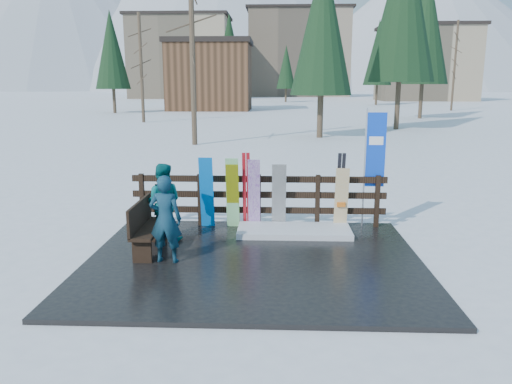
{
  "coord_description": "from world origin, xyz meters",
  "views": [
    {
      "loc": [
        0.39,
        -8.52,
        3.16
      ],
      "look_at": [
        -0.01,
        1.0,
        1.1
      ],
      "focal_mm": 35.0,
      "sensor_mm": 36.0,
      "label": 1
    }
  ],
  "objects_px": {
    "bench": "(146,225)",
    "snowboard_2": "(233,196)",
    "snowboard_5": "(341,199)",
    "snowboard_3": "(254,194)",
    "rental_flag": "(373,154)",
    "person_back": "(163,202)",
    "snowboard_1": "(232,193)",
    "snowboard_4": "(279,196)",
    "person_front": "(165,219)",
    "snowboard_0": "(207,193)"
  },
  "relations": [
    {
      "from": "bench",
      "to": "rental_flag",
      "type": "distance_m",
      "value": 5.02
    },
    {
      "from": "snowboard_1",
      "to": "person_front",
      "type": "height_order",
      "value": "person_front"
    },
    {
      "from": "snowboard_1",
      "to": "snowboard_4",
      "type": "relative_size",
      "value": 1.07
    },
    {
      "from": "snowboard_4",
      "to": "person_front",
      "type": "height_order",
      "value": "person_front"
    },
    {
      "from": "snowboard_2",
      "to": "snowboard_4",
      "type": "height_order",
      "value": "snowboard_4"
    },
    {
      "from": "snowboard_5",
      "to": "rental_flag",
      "type": "relative_size",
      "value": 0.53
    },
    {
      "from": "bench",
      "to": "snowboard_3",
      "type": "bearing_deg",
      "value": 40.37
    },
    {
      "from": "snowboard_0",
      "to": "snowboard_2",
      "type": "relative_size",
      "value": 1.08
    },
    {
      "from": "snowboard_3",
      "to": "person_back",
      "type": "distance_m",
      "value": 2.01
    },
    {
      "from": "snowboard_0",
      "to": "rental_flag",
      "type": "xyz_separation_m",
      "value": [
        3.59,
        0.27,
        0.82
      ]
    },
    {
      "from": "snowboard_1",
      "to": "person_back",
      "type": "height_order",
      "value": "person_back"
    },
    {
      "from": "snowboard_1",
      "to": "snowboard_0",
      "type": "bearing_deg",
      "value": -180.0
    },
    {
      "from": "snowboard_2",
      "to": "person_back",
      "type": "relative_size",
      "value": 0.94
    },
    {
      "from": "snowboard_0",
      "to": "snowboard_1",
      "type": "relative_size",
      "value": 1.01
    },
    {
      "from": "snowboard_5",
      "to": "person_back",
      "type": "bearing_deg",
      "value": -165.57
    },
    {
      "from": "snowboard_1",
      "to": "snowboard_3",
      "type": "relative_size",
      "value": 1.0
    },
    {
      "from": "snowboard_3",
      "to": "bench",
      "type": "bearing_deg",
      "value": -139.63
    },
    {
      "from": "snowboard_4",
      "to": "snowboard_0",
      "type": "bearing_deg",
      "value": 180.0
    },
    {
      "from": "snowboard_5",
      "to": "snowboard_2",
      "type": "bearing_deg",
      "value": 180.0
    },
    {
      "from": "snowboard_0",
      "to": "rental_flag",
      "type": "bearing_deg",
      "value": 4.3
    },
    {
      "from": "snowboard_2",
      "to": "snowboard_3",
      "type": "height_order",
      "value": "snowboard_3"
    },
    {
      "from": "snowboard_1",
      "to": "snowboard_5",
      "type": "xyz_separation_m",
      "value": [
        2.35,
        -0.0,
        -0.1
      ]
    },
    {
      "from": "snowboard_0",
      "to": "person_back",
      "type": "bearing_deg",
      "value": -128.6
    },
    {
      "from": "bench",
      "to": "person_back",
      "type": "height_order",
      "value": "person_back"
    },
    {
      "from": "snowboard_1",
      "to": "snowboard_3",
      "type": "xyz_separation_m",
      "value": [
        0.47,
        -0.0,
        -0.01
      ]
    },
    {
      "from": "bench",
      "to": "snowboard_5",
      "type": "bearing_deg",
      "value": 23.39
    },
    {
      "from": "snowboard_0",
      "to": "person_front",
      "type": "relative_size",
      "value": 1.02
    },
    {
      "from": "snowboard_2",
      "to": "snowboard_4",
      "type": "distance_m",
      "value": 1.0
    },
    {
      "from": "snowboard_5",
      "to": "rental_flag",
      "type": "xyz_separation_m",
      "value": [
        0.68,
        0.27,
        0.93
      ]
    },
    {
      "from": "snowboard_1",
      "to": "snowboard_4",
      "type": "height_order",
      "value": "snowboard_1"
    },
    {
      "from": "snowboard_0",
      "to": "snowboard_5",
      "type": "height_order",
      "value": "snowboard_0"
    },
    {
      "from": "person_front",
      "to": "snowboard_4",
      "type": "bearing_deg",
      "value": -128.26
    },
    {
      "from": "bench",
      "to": "snowboard_2",
      "type": "distance_m",
      "value": 2.23
    },
    {
      "from": "bench",
      "to": "snowboard_1",
      "type": "distance_m",
      "value": 2.23
    },
    {
      "from": "snowboard_0",
      "to": "bench",
      "type": "bearing_deg",
      "value": -119.01
    },
    {
      "from": "snowboard_3",
      "to": "person_back",
      "type": "xyz_separation_m",
      "value": [
        -1.78,
        -0.94,
        0.01
      ]
    },
    {
      "from": "snowboard_5",
      "to": "person_back",
      "type": "relative_size",
      "value": 0.87
    },
    {
      "from": "bench",
      "to": "snowboard_4",
      "type": "relative_size",
      "value": 1.01
    },
    {
      "from": "snowboard_3",
      "to": "snowboard_4",
      "type": "distance_m",
      "value": 0.54
    },
    {
      "from": "rental_flag",
      "to": "person_front",
      "type": "height_order",
      "value": "rental_flag"
    },
    {
      "from": "snowboard_5",
      "to": "snowboard_4",
      "type": "bearing_deg",
      "value": 180.0
    },
    {
      "from": "snowboard_0",
      "to": "person_back",
      "type": "relative_size",
      "value": 1.01
    },
    {
      "from": "snowboard_5",
      "to": "person_front",
      "type": "distance_m",
      "value": 3.98
    },
    {
      "from": "snowboard_5",
      "to": "bench",
      "type": "bearing_deg",
      "value": -156.61
    },
    {
      "from": "bench",
      "to": "snowboard_0",
      "type": "distance_m",
      "value": 1.91
    },
    {
      "from": "bench",
      "to": "snowboard_2",
      "type": "height_order",
      "value": "snowboard_2"
    },
    {
      "from": "snowboard_0",
      "to": "person_back",
      "type": "distance_m",
      "value": 1.2
    },
    {
      "from": "bench",
      "to": "snowboard_2",
      "type": "relative_size",
      "value": 1.02
    },
    {
      "from": "snowboard_3",
      "to": "rental_flag",
      "type": "bearing_deg",
      "value": 6.02
    },
    {
      "from": "snowboard_5",
      "to": "rental_flag",
      "type": "height_order",
      "value": "rental_flag"
    }
  ]
}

